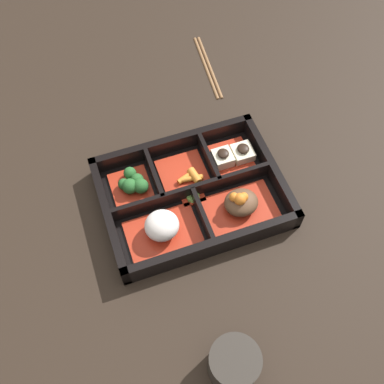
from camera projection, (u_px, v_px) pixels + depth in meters
name	position (u px, v px, depth m)	size (l,w,h in m)	color
ground_plane	(192.00, 199.00, 0.85)	(3.00, 3.00, 0.00)	black
bento_base	(192.00, 197.00, 0.85)	(0.33, 0.25, 0.01)	black
bento_rim	(192.00, 192.00, 0.83)	(0.33, 0.25, 0.05)	black
bowl_stew	(241.00, 204.00, 0.81)	(0.13, 0.08, 0.05)	#B22D19
bowl_rice	(162.00, 227.00, 0.78)	(0.13, 0.08, 0.05)	#B22D19
bowl_tofu	(232.00, 156.00, 0.87)	(0.08, 0.09, 0.03)	#B22D19
bowl_carrots	(185.00, 175.00, 0.86)	(0.09, 0.09, 0.02)	#B22D19
bowl_greens	(133.00, 185.00, 0.84)	(0.07, 0.09, 0.03)	#B22D19
bowl_pickles	(193.00, 196.00, 0.84)	(0.04, 0.04, 0.01)	#B22D19
tea_cup	(234.00, 363.00, 0.67)	(0.08, 0.08, 0.06)	#2D2823
chopsticks	(208.00, 66.00, 1.03)	(0.03, 0.20, 0.01)	brown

